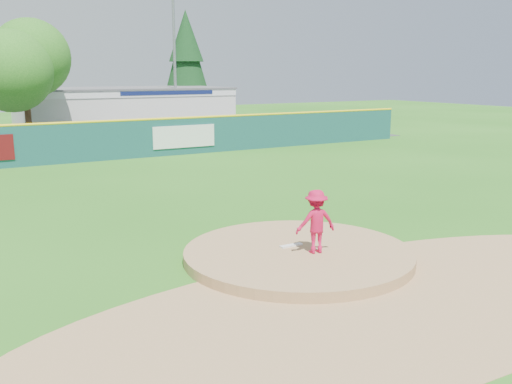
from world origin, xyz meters
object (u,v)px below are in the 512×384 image
pitcher (316,221)px  conifer_tree (186,59)px  deciduous_tree (24,70)px  light_pole_right (175,57)px  pool_building_grp (124,109)px  van (88,133)px

pitcher → conifer_tree: 38.83m
deciduous_tree → conifer_tree: (15.00, 11.00, 0.99)m
pitcher → deciduous_tree: bearing=-73.5°
pitcher → light_pole_right: size_ratio=0.15×
pitcher → conifer_tree: bearing=-97.9°
pool_building_grp → deciduous_tree: size_ratio=2.07×
van → pitcher: bearing=-157.8°
light_pole_right → deciduous_tree: bearing=-160.0°
pitcher → conifer_tree: (12.78, 36.39, 4.54)m
deciduous_tree → light_pole_right: (11.00, 4.00, 0.99)m
pitcher → light_pole_right: bearing=-95.2°
conifer_tree → light_pole_right: size_ratio=0.95×
pitcher → van: bearing=-81.0°
deciduous_tree → van: bearing=-7.9°
van → light_pole_right: 10.11m
conifer_tree → light_pole_right: light_pole_right is taller
pitcher → pool_building_grp: pool_building_grp is taller
deciduous_tree → conifer_tree: size_ratio=0.77×
deciduous_tree → pool_building_grp: bearing=41.2°
light_pole_right → pool_building_grp: bearing=135.1°
van → deciduous_tree: 5.03m
pitcher → deciduous_tree: size_ratio=0.20×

